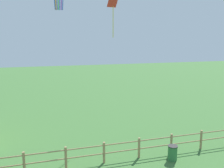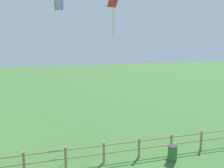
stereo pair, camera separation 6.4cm
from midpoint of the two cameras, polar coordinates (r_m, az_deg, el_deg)
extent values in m
cylinder|color=#9E7F56|center=(14.36, -19.36, -16.67)|extent=(0.14, 0.14, 1.24)
cylinder|color=#9E7F56|center=(14.38, -10.42, -16.20)|extent=(0.14, 0.14, 1.24)
cylinder|color=#9E7F56|center=(14.71, -1.75, -15.38)|extent=(0.14, 0.14, 1.24)
cylinder|color=#9E7F56|center=(15.35, 6.30, -14.31)|extent=(0.14, 0.14, 1.24)
cylinder|color=#9E7F56|center=(16.24, 13.51, -13.11)|extent=(0.14, 0.14, 1.24)
cylinder|color=#9E7F56|center=(17.36, 19.81, -11.88)|extent=(0.14, 0.14, 1.24)
cylinder|color=#9E7F56|center=(14.82, 2.38, -13.35)|extent=(19.37, 0.07, 0.07)
cylinder|color=#9E7F56|center=(15.02, 2.37, -15.08)|extent=(19.37, 0.07, 0.07)
cylinder|color=#2D6B38|center=(15.48, 13.76, -15.13)|extent=(0.53, 0.53, 0.84)
cylinder|color=black|center=(15.30, 13.83, -13.64)|extent=(0.58, 0.58, 0.04)
cube|color=red|center=(19.06, 0.40, 18.57)|extent=(0.86, 0.71, 0.90)
cylinder|color=yellow|center=(18.89, 0.39, 13.96)|extent=(0.05, 0.05, 2.24)
camera|label=1|loc=(0.03, -89.88, 0.02)|focal=40.00mm
camera|label=2|loc=(0.03, 90.12, -0.02)|focal=40.00mm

